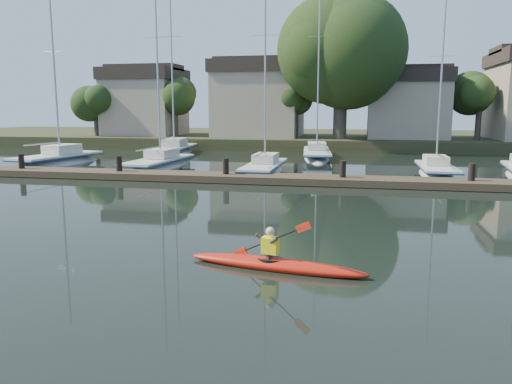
% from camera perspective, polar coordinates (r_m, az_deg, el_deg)
% --- Properties ---
extents(ground, '(160.00, 160.00, 0.00)m').
position_cam_1_polar(ground, '(12.12, -6.98, -8.64)').
color(ground, black).
rests_on(ground, ground).
extents(kayak, '(4.46, 1.30, 1.41)m').
position_cam_1_polar(kayak, '(11.94, 2.17, -7.99)').
color(kayak, '#B2230D').
rests_on(kayak, ground).
extents(dock, '(34.00, 2.00, 1.80)m').
position_cam_1_polar(dock, '(25.43, 3.08, 1.51)').
color(dock, '#443427').
rests_on(dock, ground).
extents(sailboat_0, '(3.63, 8.44, 12.97)m').
position_cam_1_polar(sailboat_0, '(36.37, -21.66, 2.63)').
color(sailboat_0, silver).
rests_on(sailboat_0, ground).
extents(sailboat_1, '(2.54, 8.58, 13.86)m').
position_cam_1_polar(sailboat_1, '(32.18, -11.00, 2.35)').
color(sailboat_1, silver).
rests_on(sailboat_1, ground).
extents(sailboat_2, '(1.95, 8.17, 13.51)m').
position_cam_1_polar(sailboat_2, '(29.43, 0.94, 1.90)').
color(sailboat_2, silver).
rests_on(sailboat_2, ground).
extents(sailboat_3, '(1.87, 7.11, 11.47)m').
position_cam_1_polar(sailboat_3, '(30.28, 19.85, 1.54)').
color(sailboat_3, silver).
rests_on(sailboat_3, ground).
extents(sailboat_5, '(3.11, 9.86, 16.05)m').
position_cam_1_polar(sailboat_5, '(41.35, -9.41, 3.96)').
color(sailboat_5, silver).
rests_on(sailboat_5, ground).
extents(sailboat_6, '(3.01, 9.83, 15.38)m').
position_cam_1_polar(sailboat_6, '(38.34, 6.94, 3.61)').
color(sailboat_6, silver).
rests_on(sailboat_6, ground).
extents(shore, '(90.00, 25.25, 12.75)m').
position_cam_1_polar(shore, '(51.23, 9.37, 8.87)').
color(shore, '#232F17').
rests_on(shore, ground).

